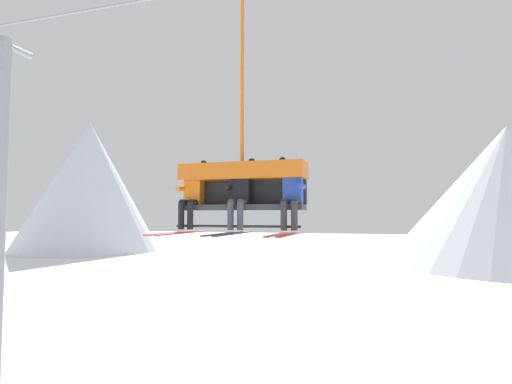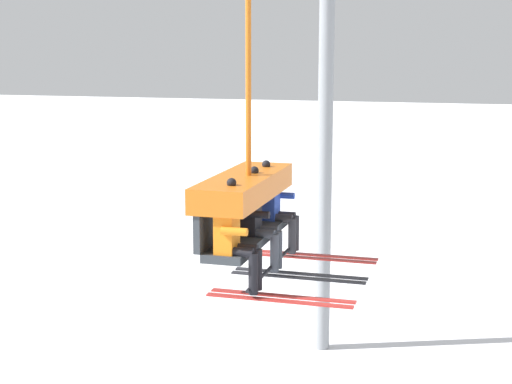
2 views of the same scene
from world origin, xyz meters
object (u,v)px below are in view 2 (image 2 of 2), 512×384
Objects in this scene: lift_tower_far at (326,153)px; chairlift_chair at (243,194)px; skier_black at (260,220)px; skier_blue at (278,206)px; skier_orange at (237,237)px.

chairlift_chair is at bearing -175.47° from lift_tower_far.
lift_tower_far reaches higher than skier_black.
skier_blue is (-8.05, -0.93, 0.33)m from lift_tower_far.
skier_blue is (1.87, 0.00, 0.00)m from skier_orange.
skier_black is (0.94, 0.00, 0.00)m from skier_orange.
skier_orange is 1.00× the size of skier_blue.
skier_black is 1.00× the size of skier_blue.
skier_black and skier_blue have the same top height.
lift_tower_far is 9.04m from skier_black.
chairlift_chair reaches higher than skier_orange.
chairlift_chair is at bearing 167.14° from skier_blue.
chairlift_chair is at bearing 12.86° from skier_orange.
chairlift_chair is 2.70× the size of skier_black.
skier_orange is at bearing -174.67° from lift_tower_far.
lift_tower_far is at bearing 5.33° from skier_orange.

